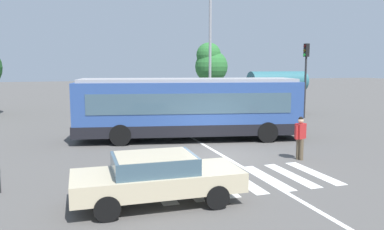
# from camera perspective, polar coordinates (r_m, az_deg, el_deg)

# --- Properties ---
(ground_plane) EXTENTS (160.00, 160.00, 0.00)m
(ground_plane) POSITION_cam_1_polar(r_m,az_deg,el_deg) (15.82, 3.75, -6.12)
(ground_plane) COLOR #514F4C
(city_transit_bus) EXTENTS (11.45, 4.77, 3.06)m
(city_transit_bus) POSITION_cam_1_polar(r_m,az_deg,el_deg) (19.03, -0.51, 1.04)
(city_transit_bus) COLOR black
(city_transit_bus) RESTS_ON ground_plane
(pedestrian_crossing_street) EXTENTS (0.55, 0.38, 1.72)m
(pedestrian_crossing_street) POSITION_cam_1_polar(r_m,az_deg,el_deg) (15.58, 15.87, -2.97)
(pedestrian_crossing_street) COLOR brown
(pedestrian_crossing_street) RESTS_ON ground_plane
(foreground_sedan) EXTENTS (4.55, 1.96, 1.35)m
(foreground_sedan) POSITION_cam_1_polar(r_m,az_deg,el_deg) (10.38, -5.32, -9.05)
(foreground_sedan) COLOR black
(foreground_sedan) RESTS_ON ground_plane
(parked_car_teal) EXTENTS (1.89, 4.51, 1.35)m
(parked_car_teal) POSITION_cam_1_polar(r_m,az_deg,el_deg) (30.85, -12.12, 1.80)
(parked_car_teal) COLOR black
(parked_car_teal) RESTS_ON ground_plane
(parked_car_champagne) EXTENTS (2.01, 4.57, 1.35)m
(parked_car_champagne) POSITION_cam_1_polar(r_m,az_deg,el_deg) (30.89, -7.43, 1.91)
(parked_car_champagne) COLOR black
(parked_car_champagne) RESTS_ON ground_plane
(parked_car_charcoal) EXTENTS (1.95, 4.54, 1.35)m
(parked_car_charcoal) POSITION_cam_1_polar(r_m,az_deg,el_deg) (31.60, -2.61, 2.08)
(parked_car_charcoal) COLOR black
(parked_car_charcoal) RESTS_ON ground_plane
(traffic_light_far_corner) EXTENTS (0.33, 0.32, 5.20)m
(traffic_light_far_corner) POSITION_cam_1_polar(r_m,az_deg,el_deg) (27.94, 16.63, 6.62)
(traffic_light_far_corner) COLOR #28282B
(traffic_light_far_corner) RESTS_ON ground_plane
(bus_stop_shelter) EXTENTS (4.65, 1.54, 3.25)m
(bus_stop_shelter) POSITION_cam_1_polar(r_m,az_deg,el_deg) (30.31, 12.64, 4.82)
(bus_stop_shelter) COLOR #28282B
(bus_stop_shelter) RESTS_ON ground_plane
(twin_arm_street_lamp) EXTENTS (4.56, 0.32, 10.39)m
(twin_arm_street_lamp) POSITION_cam_1_polar(r_m,az_deg,el_deg) (28.35, 2.74, 12.63)
(twin_arm_street_lamp) COLOR #939399
(twin_arm_street_lamp) RESTS_ON ground_plane
(background_tree_right) EXTENTS (3.26, 3.26, 5.95)m
(background_tree_right) POSITION_cam_1_polar(r_m,az_deg,el_deg) (38.30, 2.80, 7.72)
(background_tree_right) COLOR brown
(background_tree_right) RESTS_ON ground_plane
(crosswalk_painted_stripes) EXTENTS (5.94, 2.93, 0.01)m
(crosswalk_painted_stripes) POSITION_cam_1_polar(r_m,az_deg,el_deg) (12.67, 7.44, -9.62)
(crosswalk_painted_stripes) COLOR silver
(crosswalk_painted_stripes) RESTS_ON ground_plane
(lane_center_line) EXTENTS (0.16, 24.00, 0.01)m
(lane_center_line) POSITION_cam_1_polar(r_m,az_deg,el_deg) (17.73, 2.08, -4.63)
(lane_center_line) COLOR silver
(lane_center_line) RESTS_ON ground_plane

